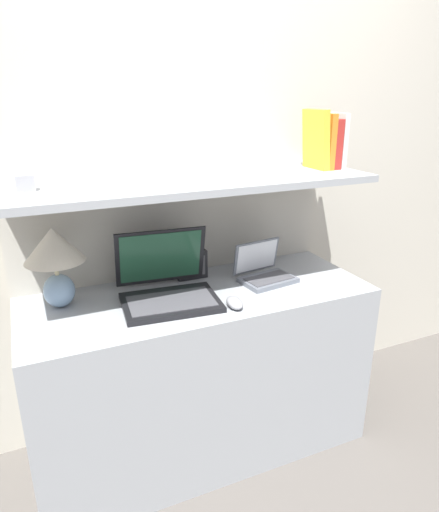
{
  "coord_description": "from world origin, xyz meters",
  "views": [
    {
      "loc": [
        -0.62,
        -1.32,
        1.55
      ],
      "look_at": [
        0.09,
        0.27,
        0.92
      ],
      "focal_mm": 32.0,
      "sensor_mm": 36.0,
      "label": 1
    }
  ],
  "objects_px": {
    "computer_mouse": "(235,303)",
    "laptop_large": "(167,287)",
    "router_box": "(191,264)",
    "book_red": "(330,143)",
    "book_white": "(336,140)",
    "laptop_small": "(264,272)",
    "shelf_gadget": "(25,183)",
    "table_lamp": "(55,255)",
    "book_yellow": "(316,140)",
    "book_orange": "(323,141)"
  },
  "relations": [
    {
      "from": "router_box",
      "to": "book_red",
      "type": "xyz_separation_m",
      "value": [
        0.61,
        -0.12,
        0.51
      ]
    },
    {
      "from": "table_lamp",
      "to": "book_yellow",
      "type": "distance_m",
      "value": 1.16
    },
    {
      "from": "table_lamp",
      "to": "book_white",
      "type": "xyz_separation_m",
      "value": [
        1.21,
        -0.05,
        0.37
      ]
    },
    {
      "from": "router_box",
      "to": "book_yellow",
      "type": "relative_size",
      "value": 0.53
    },
    {
      "from": "laptop_small",
      "to": "laptop_large",
      "type": "bearing_deg",
      "value": -177.75
    },
    {
      "from": "book_yellow",
      "to": "table_lamp",
      "type": "bearing_deg",
      "value": 177.51
    },
    {
      "from": "computer_mouse",
      "to": "book_white",
      "type": "height_order",
      "value": "book_white"
    },
    {
      "from": "computer_mouse",
      "to": "router_box",
      "type": "bearing_deg",
      "value": 97.54
    },
    {
      "from": "router_box",
      "to": "book_white",
      "type": "distance_m",
      "value": 0.83
    },
    {
      "from": "computer_mouse",
      "to": "shelf_gadget",
      "type": "bearing_deg",
      "value": 160.87
    },
    {
      "from": "laptop_large",
      "to": "book_red",
      "type": "distance_m",
      "value": 0.93
    },
    {
      "from": "book_yellow",
      "to": "router_box",
      "type": "bearing_deg",
      "value": 167.87
    },
    {
      "from": "router_box",
      "to": "book_yellow",
      "type": "distance_m",
      "value": 0.76
    },
    {
      "from": "table_lamp",
      "to": "shelf_gadget",
      "type": "xyz_separation_m",
      "value": [
        -0.06,
        -0.05,
        0.28
      ]
    },
    {
      "from": "book_yellow",
      "to": "shelf_gadget",
      "type": "bearing_deg",
      "value": 180.0
    },
    {
      "from": "laptop_small",
      "to": "book_white",
      "type": "distance_m",
      "value": 0.65
    },
    {
      "from": "laptop_small",
      "to": "book_white",
      "type": "relative_size",
      "value": 1.09
    },
    {
      "from": "table_lamp",
      "to": "laptop_large",
      "type": "relative_size",
      "value": 0.78
    },
    {
      "from": "computer_mouse",
      "to": "router_box",
      "type": "xyz_separation_m",
      "value": [
        -0.05,
        0.35,
        0.04
      ]
    },
    {
      "from": "laptop_large",
      "to": "computer_mouse",
      "type": "height_order",
      "value": "laptop_large"
    },
    {
      "from": "book_orange",
      "to": "book_yellow",
      "type": "bearing_deg",
      "value": 180.0
    },
    {
      "from": "computer_mouse",
      "to": "laptop_small",
      "type": "bearing_deg",
      "value": 39.08
    },
    {
      "from": "book_orange",
      "to": "shelf_gadget",
      "type": "bearing_deg",
      "value": 180.0
    },
    {
      "from": "book_red",
      "to": "laptop_large",
      "type": "bearing_deg",
      "value": -175.52
    },
    {
      "from": "laptop_small",
      "to": "router_box",
      "type": "xyz_separation_m",
      "value": [
        -0.28,
        0.16,
        0.02
      ]
    },
    {
      "from": "book_red",
      "to": "book_orange",
      "type": "xyz_separation_m",
      "value": [
        -0.04,
        0.0,
        0.01
      ]
    },
    {
      "from": "laptop_large",
      "to": "book_red",
      "type": "relative_size",
      "value": 1.92
    },
    {
      "from": "table_lamp",
      "to": "book_red",
      "type": "xyz_separation_m",
      "value": [
        1.17,
        -0.05,
        0.36
      ]
    },
    {
      "from": "laptop_large",
      "to": "shelf_gadget",
      "type": "xyz_separation_m",
      "value": [
        -0.46,
        0.06,
        0.44
      ]
    },
    {
      "from": "book_red",
      "to": "table_lamp",
      "type": "bearing_deg",
      "value": 177.67
    },
    {
      "from": "computer_mouse",
      "to": "book_red",
      "type": "distance_m",
      "value": 0.82
    },
    {
      "from": "book_white",
      "to": "laptop_small",
      "type": "bearing_deg",
      "value": -173.18
    },
    {
      "from": "book_white",
      "to": "laptop_large",
      "type": "bearing_deg",
      "value": -175.71
    },
    {
      "from": "laptop_small",
      "to": "book_red",
      "type": "bearing_deg",
      "value": 7.49
    },
    {
      "from": "laptop_small",
      "to": "shelf_gadget",
      "type": "relative_size",
      "value": 4.11
    },
    {
      "from": "book_orange",
      "to": "shelf_gadget",
      "type": "height_order",
      "value": "book_orange"
    },
    {
      "from": "shelf_gadget",
      "to": "book_yellow",
      "type": "bearing_deg",
      "value": 0.0
    },
    {
      "from": "computer_mouse",
      "to": "laptop_large",
      "type": "bearing_deg",
      "value": 140.83
    },
    {
      "from": "laptop_large",
      "to": "book_white",
      "type": "bearing_deg",
      "value": 4.29
    },
    {
      "from": "book_red",
      "to": "book_orange",
      "type": "bearing_deg",
      "value": 180.0
    },
    {
      "from": "book_white",
      "to": "book_red",
      "type": "relative_size",
      "value": 1.11
    },
    {
      "from": "table_lamp",
      "to": "laptop_large",
      "type": "height_order",
      "value": "table_lamp"
    },
    {
      "from": "book_red",
      "to": "computer_mouse",
      "type": "bearing_deg",
      "value": -157.43
    },
    {
      "from": "book_white",
      "to": "computer_mouse",
      "type": "bearing_deg",
      "value": -158.56
    },
    {
      "from": "computer_mouse",
      "to": "book_white",
      "type": "distance_m",
      "value": 0.85
    },
    {
      "from": "laptop_small",
      "to": "computer_mouse",
      "type": "distance_m",
      "value": 0.3
    },
    {
      "from": "laptop_large",
      "to": "shelf_gadget",
      "type": "bearing_deg",
      "value": 172.51
    },
    {
      "from": "laptop_large",
      "to": "book_yellow",
      "type": "relative_size",
      "value": 1.61
    },
    {
      "from": "book_white",
      "to": "book_yellow",
      "type": "bearing_deg",
      "value": 180.0
    },
    {
      "from": "book_red",
      "to": "book_yellow",
      "type": "relative_size",
      "value": 0.84
    }
  ]
}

